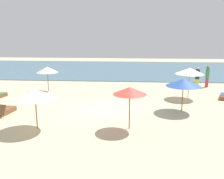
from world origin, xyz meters
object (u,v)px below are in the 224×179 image
object	(u,v)px
umbrella_1	(47,70)
lounger_3	(5,111)
person_1	(197,77)
person_0	(207,76)
umbrella_3	(183,82)
umbrella_2	(190,71)
umbrella_0	(130,91)
umbrella_5	(35,94)

from	to	relation	value
umbrella_1	lounger_3	xyz separation A→B (m)	(-0.81, -5.97, -1.64)
lounger_3	person_1	world-z (taller)	person_1
lounger_3	person_1	size ratio (longest dim) A/B	0.92
person_0	person_1	xyz separation A→B (m)	(-0.99, -0.42, -0.07)
umbrella_3	lounger_3	xyz separation A→B (m)	(-10.88, -1.33, -1.67)
umbrella_2	person_1	xyz separation A→B (m)	(1.49, 3.50, -1.12)
umbrella_0	umbrella_2	distance (m)	7.80
umbrella_2	person_1	size ratio (longest dim) A/B	1.23
umbrella_3	umbrella_0	bearing A→B (deg)	-136.16
umbrella_2	person_0	size ratio (longest dim) A/B	1.17
umbrella_2	umbrella_5	world-z (taller)	umbrella_2
umbrella_0	lounger_3	xyz separation A→B (m)	(-7.58, 1.84, -1.85)
umbrella_2	lounger_3	bearing A→B (deg)	-158.99
umbrella_5	lounger_3	world-z (taller)	umbrella_5
lounger_3	umbrella_1	bearing A→B (deg)	82.24
umbrella_2	umbrella_3	bearing A→B (deg)	-108.44
umbrella_1	umbrella_2	world-z (taller)	umbrella_2
umbrella_5	umbrella_2	bearing A→B (deg)	36.61
umbrella_2	person_0	xyz separation A→B (m)	(2.48, 3.92, -1.05)
lounger_3	umbrella_3	bearing A→B (deg)	6.95
lounger_3	umbrella_0	bearing A→B (deg)	-13.65
umbrella_0	umbrella_2	size ratio (longest dim) A/B	0.97
umbrella_1	person_1	world-z (taller)	umbrella_1
person_1	umbrella_3	bearing A→B (deg)	-110.89
umbrella_0	person_0	size ratio (longest dim) A/B	1.14
umbrella_0	umbrella_5	distance (m)	4.78
umbrella_2	lounger_3	size ratio (longest dim) A/B	1.34
person_1	umbrella_1	bearing A→B (deg)	-170.49
person_0	umbrella_3	bearing A→B (deg)	-116.40
umbrella_5	lounger_3	distance (m)	3.95
umbrella_2	lounger_3	world-z (taller)	umbrella_2
umbrella_0	lounger_3	world-z (taller)	umbrella_0
person_0	umbrella_1	bearing A→B (deg)	-169.44
lounger_3	person_1	bearing A→B (deg)	31.01
umbrella_1	umbrella_0	bearing A→B (deg)	-49.11
umbrella_3	person_0	size ratio (longest dim) A/B	1.11
umbrella_0	umbrella_2	bearing A→B (deg)	55.72
umbrella_0	person_1	distance (m)	11.60
umbrella_5	person_0	size ratio (longest dim) A/B	1.15
lounger_3	umbrella_2	bearing A→B (deg)	21.01
umbrella_3	lounger_3	size ratio (longest dim) A/B	1.26
umbrella_3	person_0	bearing A→B (deg)	63.60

